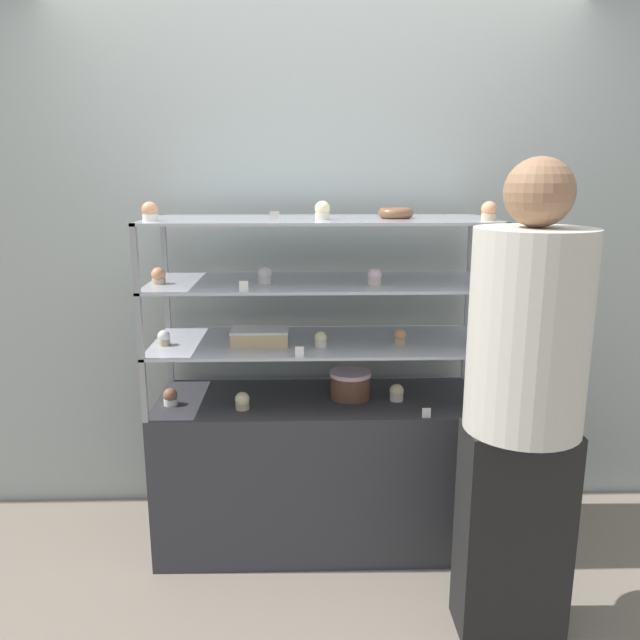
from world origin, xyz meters
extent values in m
plane|color=gray|center=(0.00, 0.00, 0.00)|extent=(20.00, 20.00, 0.00)
cube|color=#A8B2AD|center=(0.00, 0.42, 1.30)|extent=(8.00, 0.05, 2.60)
cube|color=#333338|center=(0.00, 0.00, 0.35)|extent=(1.48, 0.55, 0.71)
cube|color=#99999E|center=(-0.73, 0.26, 0.84)|extent=(0.02, 0.02, 0.27)
cube|color=#99999E|center=(0.73, 0.26, 0.84)|extent=(0.02, 0.02, 0.27)
cube|color=#99999E|center=(-0.73, -0.26, 0.84)|extent=(0.02, 0.02, 0.27)
cube|color=#99999E|center=(0.73, -0.26, 0.84)|extent=(0.02, 0.02, 0.27)
cube|color=#B7BCC6|center=(0.00, 0.00, 0.97)|extent=(1.48, 0.55, 0.01)
cube|color=#99999E|center=(-0.73, 0.26, 1.11)|extent=(0.02, 0.02, 0.27)
cube|color=#99999E|center=(0.73, 0.26, 1.11)|extent=(0.02, 0.02, 0.27)
cube|color=#99999E|center=(-0.73, -0.26, 1.11)|extent=(0.02, 0.02, 0.27)
cube|color=#99999E|center=(0.73, -0.26, 1.11)|extent=(0.02, 0.02, 0.27)
cube|color=#B7BCC6|center=(0.00, 0.00, 1.24)|extent=(1.48, 0.55, 0.01)
cube|color=#99999E|center=(-0.73, 0.26, 1.39)|extent=(0.02, 0.02, 0.27)
cube|color=#99999E|center=(0.73, 0.26, 1.39)|extent=(0.02, 0.02, 0.27)
cube|color=#99999E|center=(-0.73, -0.26, 1.39)|extent=(0.02, 0.02, 0.27)
cube|color=#99999E|center=(0.73, -0.26, 1.39)|extent=(0.02, 0.02, 0.27)
cube|color=#B7BCC6|center=(0.00, 0.00, 1.52)|extent=(1.48, 0.55, 0.01)
cylinder|color=brown|center=(0.14, 0.00, 0.76)|extent=(0.18, 0.18, 0.11)
cylinder|color=silver|center=(0.14, 0.00, 0.82)|extent=(0.19, 0.19, 0.02)
cube|color=#DBBC84|center=(-0.26, -0.05, 1.01)|extent=(0.25, 0.15, 0.06)
cube|color=white|center=(-0.26, -0.05, 1.04)|extent=(0.25, 0.15, 0.01)
cylinder|color=white|center=(-0.67, -0.07, 0.72)|extent=(0.06, 0.06, 0.03)
sphere|color=#8C5B42|center=(-0.67, -0.07, 0.75)|extent=(0.06, 0.06, 0.06)
cylinder|color=#CCB28C|center=(-0.34, -0.13, 0.72)|extent=(0.06, 0.06, 0.03)
sphere|color=#F4EAB2|center=(-0.34, -0.13, 0.75)|extent=(0.06, 0.06, 0.06)
cylinder|color=white|center=(0.35, -0.04, 0.72)|extent=(0.06, 0.06, 0.03)
sphere|color=#F4EAB2|center=(0.35, -0.04, 0.75)|extent=(0.06, 0.06, 0.06)
cylinder|color=beige|center=(0.67, -0.11, 0.72)|extent=(0.06, 0.06, 0.03)
sphere|color=white|center=(0.67, -0.11, 0.75)|extent=(0.06, 0.06, 0.06)
cube|color=white|center=(0.44, -0.25, 0.73)|extent=(0.04, 0.00, 0.04)
cylinder|color=#CCB28C|center=(-0.68, -0.06, 0.99)|extent=(0.05, 0.05, 0.03)
sphere|color=white|center=(-0.68, -0.06, 1.02)|extent=(0.05, 0.05, 0.05)
cylinder|color=white|center=(0.00, -0.10, 0.99)|extent=(0.05, 0.05, 0.03)
sphere|color=#F4EAB2|center=(0.00, -0.10, 1.02)|extent=(0.05, 0.05, 0.05)
cylinder|color=#CCB28C|center=(0.35, -0.06, 0.99)|extent=(0.05, 0.05, 0.03)
sphere|color=#E5996B|center=(0.35, -0.06, 1.02)|extent=(0.05, 0.05, 0.05)
cylinder|color=beige|center=(0.68, -0.12, 0.99)|extent=(0.05, 0.05, 0.03)
sphere|color=#F4EAB2|center=(0.68, -0.12, 1.02)|extent=(0.05, 0.05, 0.05)
cube|color=white|center=(-0.09, -0.25, 1.00)|extent=(0.04, 0.00, 0.04)
cylinder|color=#CCB28C|center=(-0.69, -0.06, 1.26)|extent=(0.06, 0.06, 0.02)
sphere|color=#E5996B|center=(-0.69, -0.06, 1.29)|extent=(0.06, 0.06, 0.06)
cylinder|color=white|center=(-0.24, -0.05, 1.26)|extent=(0.06, 0.06, 0.02)
sphere|color=white|center=(-0.24, -0.05, 1.29)|extent=(0.06, 0.06, 0.06)
cylinder|color=beige|center=(0.23, -0.11, 1.26)|extent=(0.06, 0.06, 0.02)
sphere|color=silver|center=(0.23, -0.11, 1.29)|extent=(0.06, 0.06, 0.06)
cylinder|color=#CCB28C|center=(0.68, -0.13, 1.26)|extent=(0.06, 0.06, 0.02)
sphere|color=#F4EAB2|center=(0.68, -0.13, 1.29)|extent=(0.06, 0.06, 0.06)
cube|color=white|center=(-0.31, -0.25, 1.27)|extent=(0.04, 0.00, 0.04)
cylinder|color=white|center=(-0.69, -0.14, 1.54)|extent=(0.06, 0.06, 0.03)
sphere|color=#E5996B|center=(-0.69, -0.14, 1.57)|extent=(0.06, 0.06, 0.06)
cylinder|color=beige|center=(0.01, -0.08, 1.54)|extent=(0.06, 0.06, 0.03)
sphere|color=#F4EAB2|center=(0.01, -0.08, 1.57)|extent=(0.06, 0.06, 0.06)
cylinder|color=#CCB28C|center=(0.69, -0.14, 1.54)|extent=(0.06, 0.06, 0.03)
sphere|color=#E5996B|center=(0.69, -0.14, 1.57)|extent=(0.06, 0.06, 0.06)
cube|color=white|center=(-0.18, -0.25, 1.54)|extent=(0.04, 0.00, 0.04)
torus|color=brown|center=(0.33, 0.00, 1.54)|extent=(0.15, 0.15, 0.04)
cube|color=black|center=(0.70, -0.63, 0.41)|extent=(0.39, 0.22, 0.82)
cylinder|color=beige|center=(0.70, -0.63, 1.18)|extent=(0.41, 0.41, 0.71)
sphere|color=#936B4C|center=(0.70, -0.63, 1.65)|extent=(0.23, 0.23, 0.23)
camera|label=1|loc=(-0.08, -2.70, 1.70)|focal=35.00mm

